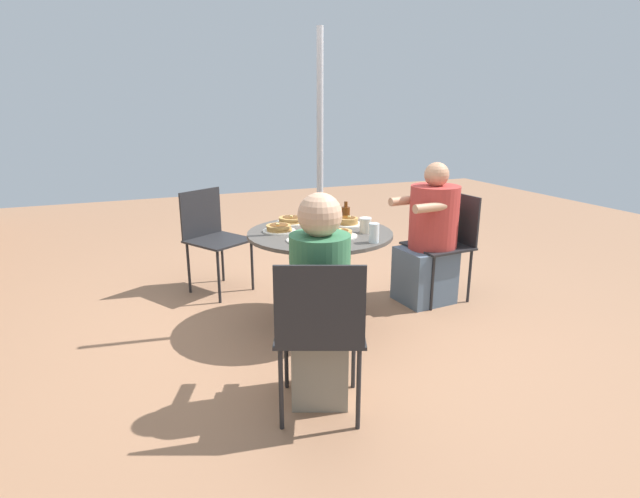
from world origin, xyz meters
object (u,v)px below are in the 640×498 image
at_px(patio_chair_east, 320,326).
at_px(drinking_glass_a, 374,233).
at_px(pancake_plate_b, 348,222).
at_px(diner_east, 320,307).
at_px(diner_south, 430,241).
at_px(pancake_plate_c, 304,239).
at_px(pancake_plate_e, 291,220).
at_px(patio_chair_north, 212,233).
at_px(coffee_cup, 365,225).
at_px(syrup_bottle, 346,213).
at_px(pancake_plate_a, 279,229).
at_px(pancake_plate_d, 341,234).
at_px(patio_chair_south, 446,238).

height_order(patio_chair_east, drinking_glass_a, patio_chair_east).
relative_size(patio_chair_east, pancake_plate_b, 3.70).
xyz_separation_m(diner_east, diner_south, (1.03, -1.40, -0.03)).
xyz_separation_m(patio_chair_east, pancake_plate_c, (0.91, -0.26, 0.21)).
relative_size(diner_south, pancake_plate_e, 4.85).
height_order(patio_chair_north, coffee_cup, patio_chair_north).
relative_size(patio_chair_east, syrup_bottle, 6.06).
height_order(pancake_plate_a, pancake_plate_e, same).
relative_size(pancake_plate_d, coffee_cup, 2.18).
distance_m(patio_chair_north, diner_south, 1.87).
bearing_deg(patio_chair_east, diner_south, 61.32).
bearing_deg(pancake_plate_a, pancake_plate_b, -89.93).
height_order(diner_east, pancake_plate_b, diner_east).
height_order(patio_chair_south, syrup_bottle, patio_chair_south).
bearing_deg(patio_chair_east, pancake_plate_e, 98.72).
relative_size(patio_chair_south, pancake_plate_c, 3.70).
xyz_separation_m(pancake_plate_a, pancake_plate_d, (-0.30, -0.35, -0.00)).
bearing_deg(patio_chair_south, pancake_plate_d, 99.25).
height_order(diner_east, drinking_glass_a, diner_east).
bearing_deg(pancake_plate_c, patio_chair_south, -78.13).
relative_size(diner_east, drinking_glass_a, 8.99).
height_order(patio_chair_north, pancake_plate_d, patio_chair_north).
distance_m(diner_south, pancake_plate_e, 1.16).
relative_size(patio_chair_south, diner_south, 0.76).
distance_m(patio_chair_south, pancake_plate_b, 0.93).
distance_m(diner_south, coffee_cup, 0.80).
bearing_deg(diner_south, coffee_cup, 103.05).
xyz_separation_m(diner_east, pancake_plate_d, (0.77, -0.47, 0.18)).
distance_m(patio_chair_south, diner_south, 0.18).
height_order(pancake_plate_e, coffee_cup, coffee_cup).
height_order(patio_chair_north, pancake_plate_e, patio_chair_north).
height_order(patio_chair_east, pancake_plate_e, patio_chair_east).
height_order(pancake_plate_a, pancake_plate_b, pancake_plate_b).
distance_m(patio_chair_east, pancake_plate_a, 1.26).
xyz_separation_m(diner_east, pancake_plate_b, (1.07, -0.67, 0.19)).
distance_m(pancake_plate_d, coffee_cup, 0.21).
bearing_deg(patio_chair_east, pancake_plate_a, 103.90).
relative_size(pancake_plate_a, pancake_plate_d, 1.00).
height_order(diner_south, coffee_cup, diner_south).
height_order(syrup_bottle, drinking_glass_a, syrup_bottle).
bearing_deg(pancake_plate_a, syrup_bottle, -74.01).
relative_size(patio_chair_east, pancake_plate_e, 3.70).
relative_size(patio_chair_north, patio_chair_south, 1.00).
distance_m(diner_south, pancake_plate_c, 1.25).
height_order(patio_chair_north, pancake_plate_b, patio_chair_north).
bearing_deg(pancake_plate_b, patio_chair_north, 44.35).
xyz_separation_m(patio_chair_south, coffee_cup, (-0.25, 0.90, 0.25)).
relative_size(pancake_plate_b, pancake_plate_d, 1.00).
bearing_deg(pancake_plate_c, patio_chair_east, 164.39).
xyz_separation_m(pancake_plate_b, syrup_bottle, (0.18, -0.06, 0.03)).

